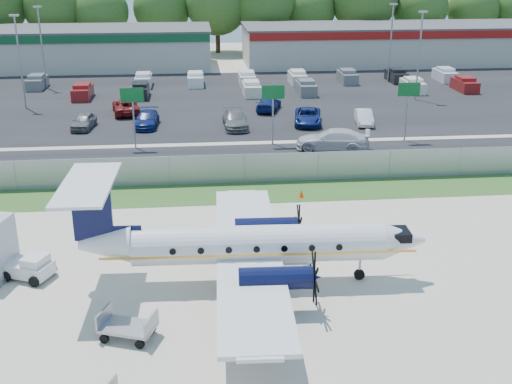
{
  "coord_description": "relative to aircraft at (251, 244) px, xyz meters",
  "views": [
    {
      "loc": [
        -3.18,
        -26.78,
        14.68
      ],
      "look_at": [
        0.0,
        6.0,
        2.3
      ],
      "focal_mm": 45.0,
      "sensor_mm": 36.0,
      "label": 1
    }
  ],
  "objects": [
    {
      "name": "grass_verge",
      "position": [
        0.84,
        12.0,
        -1.99
      ],
      "size": [
        170.0,
        4.0,
        0.02
      ],
      "primitive_type": "cube",
      "color": "#2D561E",
      "rests_on": "ground"
    },
    {
      "name": "parked_car_c",
      "position": [
        1.16,
        28.51,
        -1.99
      ],
      "size": [
        2.17,
        5.09,
        1.46
      ],
      "primitive_type": "imported",
      "rotation": [
        0.0,
        0.0,
        0.02
      ],
      "color": "#595B5E",
      "rests_on": "ground"
    },
    {
      "name": "sign_mid",
      "position": [
        3.84,
        22.91,
        1.62
      ],
      "size": [
        1.8,
        0.26,
        5.0
      ],
      "color": "gray",
      "rests_on": "ground"
    },
    {
      "name": "building_west",
      "position": [
        -23.16,
        61.98,
        0.64
      ],
      "size": [
        46.4,
        12.4,
        5.24
      ],
      "color": "#B8B4A6",
      "rests_on": "ground"
    },
    {
      "name": "baggage_cart_far",
      "position": [
        -5.34,
        -4.13,
        -1.46
      ],
      "size": [
        2.5,
        1.98,
        1.15
      ],
      "color": "gray",
      "rests_on": "ground"
    },
    {
      "name": "parked_car_g",
      "position": [
        4.86,
        34.71,
        -1.99
      ],
      "size": [
        3.19,
        4.99,
        1.35
      ],
      "primitive_type": "imported",
      "rotation": [
        0.0,
        0.0,
        2.84
      ],
      "color": "navy",
      "rests_on": "ground"
    },
    {
      "name": "aircraft",
      "position": [
        0.0,
        0.0,
        0.0
      ],
      "size": [
        16.62,
        16.41,
        5.16
      ],
      "color": "silver",
      "rests_on": "ground"
    },
    {
      "name": "pushback_tug",
      "position": [
        -10.44,
        1.48,
        -1.43
      ],
      "size": [
        2.56,
        2.28,
        1.18
      ],
      "color": "silver",
      "rests_on": "ground"
    },
    {
      "name": "parked_car_e",
      "position": [
        12.83,
        28.55,
        -1.99
      ],
      "size": [
        1.9,
        4.11,
        1.31
      ],
      "primitive_type": "imported",
      "rotation": [
        0.0,
        0.0,
        -0.13
      ],
      "color": "silver",
      "rests_on": "ground"
    },
    {
      "name": "perimeter_fence",
      "position": [
        0.84,
        14.0,
        -0.99
      ],
      "size": [
        120.0,
        0.06,
        1.99
      ],
      "color": "gray",
      "rests_on": "ground"
    },
    {
      "name": "tree_line",
      "position": [
        0.84,
        74.0,
        -1.99
      ],
      "size": [
        112.0,
        6.0,
        14.0
      ],
      "primitive_type": null,
      "color": "#2D5519",
      "rests_on": "ground"
    },
    {
      "name": "cone_starboard_wing",
      "position": [
        4.2,
        10.84,
        -1.75
      ],
      "size": [
        0.37,
        0.37,
        0.52
      ],
      "color": "#FA4007",
      "rests_on": "ground"
    },
    {
      "name": "access_road",
      "position": [
        0.84,
        19.0,
        -1.98
      ],
      "size": [
        170.0,
        8.0,
        0.02
      ],
      "primitive_type": "cube",
      "color": "black",
      "rests_on": "ground"
    },
    {
      "name": "road_car_mid",
      "position": [
        8.32,
        20.91,
        -1.99
      ],
      "size": [
        6.18,
        3.85,
        1.67
      ],
      "primitive_type": "imported",
      "rotation": [
        0.0,
        0.0,
        -1.85
      ],
      "color": "silver",
      "rests_on": "ground"
    },
    {
      "name": "parked_car_a",
      "position": [
        -12.15,
        29.43,
        -1.99
      ],
      "size": [
        2.07,
        4.19,
        1.37
      ],
      "primitive_type": "imported",
      "rotation": [
        0.0,
        0.0,
        -0.11
      ],
      "color": "#595B5E",
      "rests_on": "ground"
    },
    {
      "name": "sign_left",
      "position": [
        -7.16,
        22.91,
        1.62
      ],
      "size": [
        1.8,
        0.26,
        5.0
      ],
      "color": "gray",
      "rests_on": "ground"
    },
    {
      "name": "sign_right",
      "position": [
        14.84,
        22.91,
        1.62
      ],
      "size": [
        1.8,
        0.26,
        5.0
      ],
      "color": "gray",
      "rests_on": "ground"
    },
    {
      "name": "light_pole_ne",
      "position": [
        20.84,
        38.0,
        3.24
      ],
      "size": [
        0.9,
        0.35,
        9.09
      ],
      "color": "gray",
      "rests_on": "ground"
    },
    {
      "name": "parking_lot",
      "position": [
        0.84,
        40.0,
        -1.98
      ],
      "size": [
        170.0,
        32.0,
        0.02
      ],
      "primitive_type": "cube",
      "color": "black",
      "rests_on": "ground"
    },
    {
      "name": "parked_car_d",
      "position": [
        7.79,
        29.12,
        -1.99
      ],
      "size": [
        3.16,
        5.4,
        1.41
      ],
      "primitive_type": "imported",
      "rotation": [
        0.0,
        0.0,
        -0.17
      ],
      "color": "navy",
      "rests_on": "ground"
    },
    {
      "name": "light_pole_nw",
      "position": [
        -19.16,
        38.0,
        3.24
      ],
      "size": [
        0.9,
        0.35,
        9.09
      ],
      "color": "gray",
      "rests_on": "ground"
    },
    {
      "name": "building_east",
      "position": [
        26.84,
        61.98,
        0.64
      ],
      "size": [
        44.4,
        12.4,
        5.24
      ],
      "color": "#B8B4A6",
      "rests_on": "ground"
    },
    {
      "name": "light_pole_sw",
      "position": [
        -19.16,
        48.0,
        3.24
      ],
      "size": [
        0.9,
        0.35,
        9.09
      ],
      "color": "gray",
      "rests_on": "ground"
    },
    {
      "name": "parked_car_b",
      "position": [
        -6.66,
        29.56,
        -1.99
      ],
      "size": [
        2.21,
        4.8,
        1.36
      ],
      "primitive_type": "imported",
      "rotation": [
        0.0,
        0.0,
        -0.07
      ],
      "color": "navy",
      "rests_on": "ground"
    },
    {
      "name": "light_pole_se",
      "position": [
        20.84,
        48.0,
        3.24
      ],
      "size": [
        0.9,
        0.35,
        9.09
      ],
      "color": "gray",
      "rests_on": "ground"
    },
    {
      "name": "parked_car_f",
      "position": [
        -8.97,
        34.7,
        -1.99
      ],
      "size": [
        3.19,
        5.46,
        1.43
      ],
      "primitive_type": "imported",
      "rotation": [
        0.0,
        0.0,
        3.31
      ],
      "color": "maroon",
      "rests_on": "ground"
    },
    {
      "name": "far_parking_rows",
      "position": [
        0.84,
        45.0,
        -1.99
      ],
      "size": [
        56.0,
        10.0,
        1.6
      ],
      "primitive_type": null,
      "color": "gray",
      "rests_on": "ground"
    },
    {
      "name": "ground",
      "position": [
        0.84,
        -0.0,
        -1.99
      ],
      "size": [
        170.0,
        170.0,
        0.0
      ],
      "primitive_type": "plane",
      "color": "beige",
      "rests_on": "ground"
    }
  ]
}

